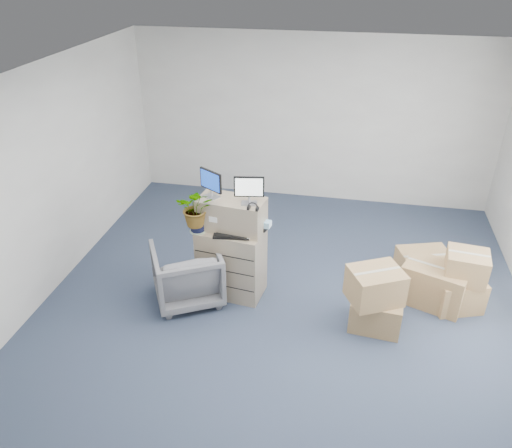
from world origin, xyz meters
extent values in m
plane|color=#273546|center=(0.00, 0.00, 0.00)|extent=(7.00, 7.00, 0.00)
cube|color=#BCB9B3|center=(0.00, 3.51, 1.40)|extent=(6.00, 0.02, 2.80)
cube|color=gray|center=(-0.69, 0.50, 0.46)|extent=(0.85, 0.59, 0.93)
cube|color=gray|center=(-0.68, 0.54, 1.13)|extent=(0.84, 0.50, 0.40)
cube|color=#99999E|center=(-0.93, 0.56, 1.33)|extent=(0.23, 0.21, 0.01)
cylinder|color=#99999E|center=(-0.93, 0.56, 1.38)|extent=(0.03, 0.03, 0.08)
cube|color=black|center=(-0.93, 0.56, 1.55)|extent=(0.31, 0.21, 0.25)
cube|color=navy|center=(-0.93, 0.55, 1.55)|extent=(0.27, 0.17, 0.22)
cube|color=#99999E|center=(-0.45, 0.47, 1.33)|extent=(0.20, 0.16, 0.01)
cylinder|color=#99999E|center=(-0.45, 0.47, 1.38)|extent=(0.03, 0.03, 0.08)
cube|color=black|center=(-0.45, 0.47, 1.55)|extent=(0.35, 0.08, 0.25)
cube|color=silver|center=(-0.45, 0.46, 1.55)|extent=(0.31, 0.05, 0.22)
torus|color=black|center=(-0.38, 0.33, 1.36)|extent=(0.13, 0.03, 0.13)
cube|color=black|center=(-0.64, 0.36, 0.94)|extent=(0.45, 0.23, 0.02)
ellipsoid|color=silver|center=(-0.43, 0.33, 0.94)|extent=(0.10, 0.08, 0.03)
cylinder|color=gray|center=(-0.62, 0.55, 1.04)|extent=(0.07, 0.07, 0.23)
cube|color=silver|center=(-0.74, 0.54, 0.94)|extent=(0.07, 0.06, 0.02)
cube|color=black|center=(-0.74, 0.54, 1.00)|extent=(0.06, 0.03, 0.11)
cube|color=black|center=(-0.33, 0.59, 0.95)|extent=(0.19, 0.17, 0.05)
cube|color=#3E9BD5|center=(-0.31, 0.58, 1.02)|extent=(0.22, 0.14, 0.08)
cylinder|color=#8EA585|center=(-1.07, 0.39, 0.94)|extent=(0.20, 0.20, 0.01)
cylinder|color=black|center=(-1.07, 0.39, 1.01)|extent=(0.17, 0.17, 0.13)
imported|color=#225017|center=(-1.07, 0.39, 1.20)|extent=(0.47, 0.51, 0.37)
imported|color=#56565A|center=(-1.20, 0.25, 0.41)|extent=(1.06, 1.04, 0.83)
cube|color=#9D704C|center=(1.13, 0.17, 0.20)|extent=(0.62, 0.50, 0.40)
cube|color=#9D704C|center=(2.11, 0.74, 0.21)|extent=(0.69, 0.63, 0.42)
cube|color=#9D704C|center=(1.77, 1.18, 0.22)|extent=(0.80, 0.76, 0.43)
cube|color=#9D704C|center=(1.08, 0.15, 0.60)|extent=(0.71, 0.66, 0.40)
cube|color=#9D704C|center=(2.15, 0.75, 0.60)|extent=(0.52, 0.48, 0.37)
cube|color=#9D704C|center=(1.84, 0.77, 0.27)|extent=(0.88, 0.72, 0.54)
camera|label=1|loc=(0.63, -4.59, 4.00)|focal=35.00mm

